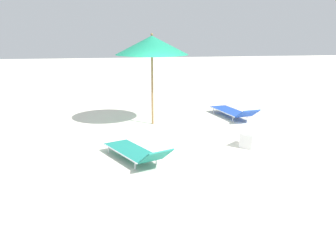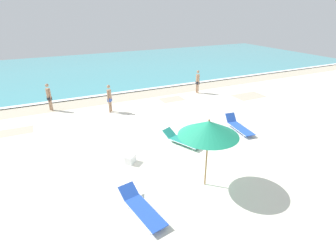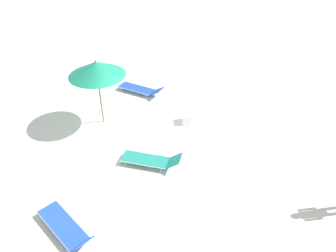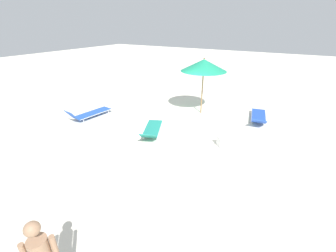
{
  "view_description": "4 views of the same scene",
  "coord_description": "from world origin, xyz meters",
  "px_view_note": "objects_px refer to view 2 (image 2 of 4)",
  "views": [
    {
      "loc": [
        1.59,
        8.57,
        2.76
      ],
      "look_at": [
        0.31,
        1.0,
        0.78
      ],
      "focal_mm": 40.0,
      "sensor_mm": 36.0,
      "label": 1
    },
    {
      "loc": [
        -4.55,
        -8.98,
        6.09
      ],
      "look_at": [
        0.39,
        1.22,
        0.94
      ],
      "focal_mm": 28.0,
      "sensor_mm": 36.0,
      "label": 2
    },
    {
      "loc": [
        7.18,
        6.55,
        7.53
      ],
      "look_at": [
        0.11,
        0.95,
        1.13
      ],
      "focal_mm": 35.0,
      "sensor_mm": 36.0,
      "label": 3
    },
    {
      "loc": [
        -3.64,
        7.56,
        4.11
      ],
      "look_at": [
        -0.09,
        1.48,
        0.85
      ],
      "focal_mm": 24.0,
      "sensor_mm": 36.0,
      "label": 4
    }
  ],
  "objects_px": {
    "beachgoer_shoreline_child": "(49,95)",
    "sun_lounger_near_water_left": "(182,140)",
    "cooler_box": "(130,159)",
    "beachgoer_wading_adult": "(109,97)",
    "sun_lounger_under_umbrella": "(142,208)",
    "beach_umbrella": "(209,128)",
    "sun_lounger_beside_umbrella": "(239,126)",
    "beachgoer_strolling_adult": "(198,80)"
  },
  "relations": [
    {
      "from": "beachgoer_strolling_adult",
      "to": "sun_lounger_beside_umbrella",
      "type": "bearing_deg",
      "value": 167.54
    },
    {
      "from": "sun_lounger_beside_umbrella",
      "to": "beachgoer_shoreline_child",
      "type": "bearing_deg",
      "value": 146.68
    },
    {
      "from": "sun_lounger_under_umbrella",
      "to": "sun_lounger_near_water_left",
      "type": "xyz_separation_m",
      "value": [
        3.43,
        3.6,
        0.01
      ]
    },
    {
      "from": "beach_umbrella",
      "to": "sun_lounger_under_umbrella",
      "type": "xyz_separation_m",
      "value": [
        -2.67,
        -0.38,
        -2.12
      ]
    },
    {
      "from": "sun_lounger_near_water_left",
      "to": "sun_lounger_under_umbrella",
      "type": "bearing_deg",
      "value": -157.82
    },
    {
      "from": "sun_lounger_near_water_left",
      "to": "beachgoer_strolling_adult",
      "type": "xyz_separation_m",
      "value": [
        5.07,
        6.81,
        0.79
      ]
    },
    {
      "from": "sun_lounger_near_water_left",
      "to": "beachgoer_shoreline_child",
      "type": "distance_m",
      "value": 9.42
    },
    {
      "from": "sun_lounger_under_umbrella",
      "to": "beachgoer_strolling_adult",
      "type": "xyz_separation_m",
      "value": [
        8.5,
        10.41,
        0.8
      ]
    },
    {
      "from": "beach_umbrella",
      "to": "beachgoer_strolling_adult",
      "type": "bearing_deg",
      "value": 59.84
    },
    {
      "from": "sun_lounger_beside_umbrella",
      "to": "sun_lounger_under_umbrella",
      "type": "bearing_deg",
      "value": -145.26
    },
    {
      "from": "sun_lounger_beside_umbrella",
      "to": "beachgoer_shoreline_child",
      "type": "height_order",
      "value": "beachgoer_shoreline_child"
    },
    {
      "from": "sun_lounger_under_umbrella",
      "to": "beachgoer_wading_adult",
      "type": "bearing_deg",
      "value": 71.15
    },
    {
      "from": "sun_lounger_near_water_left",
      "to": "beachgoer_shoreline_child",
      "type": "height_order",
      "value": "beachgoer_shoreline_child"
    },
    {
      "from": "sun_lounger_beside_umbrella",
      "to": "cooler_box",
      "type": "height_order",
      "value": "sun_lounger_beside_umbrella"
    },
    {
      "from": "sun_lounger_beside_umbrella",
      "to": "beachgoer_strolling_adult",
      "type": "relative_size",
      "value": 1.24
    },
    {
      "from": "beach_umbrella",
      "to": "sun_lounger_beside_umbrella",
      "type": "bearing_deg",
      "value": 37.25
    },
    {
      "from": "beachgoer_shoreline_child",
      "to": "beachgoer_wading_adult",
      "type": "bearing_deg",
      "value": -150.44
    },
    {
      "from": "beachgoer_wading_adult",
      "to": "cooler_box",
      "type": "height_order",
      "value": "beachgoer_wading_adult"
    },
    {
      "from": "sun_lounger_near_water_left",
      "to": "beachgoer_strolling_adult",
      "type": "bearing_deg",
      "value": 29.14
    },
    {
      "from": "beachgoer_shoreline_child",
      "to": "beachgoer_strolling_adult",
      "type": "height_order",
      "value": "same"
    },
    {
      "from": "sun_lounger_beside_umbrella",
      "to": "cooler_box",
      "type": "bearing_deg",
      "value": -167.38
    },
    {
      "from": "beachgoer_shoreline_child",
      "to": "cooler_box",
      "type": "distance_m",
      "value": 8.68
    },
    {
      "from": "beachgoer_shoreline_child",
      "to": "beachgoer_strolling_adult",
      "type": "xyz_separation_m",
      "value": [
        10.49,
        -0.86,
        0.0
      ]
    },
    {
      "from": "beach_umbrella",
      "to": "sun_lounger_near_water_left",
      "type": "xyz_separation_m",
      "value": [
        0.76,
        3.23,
        -2.11
      ]
    },
    {
      "from": "sun_lounger_near_water_left",
      "to": "beachgoer_shoreline_child",
      "type": "relative_size",
      "value": 1.2
    },
    {
      "from": "beachgoer_strolling_adult",
      "to": "cooler_box",
      "type": "bearing_deg",
      "value": 133.46
    },
    {
      "from": "beach_umbrella",
      "to": "beachgoer_strolling_adult",
      "type": "height_order",
      "value": "beach_umbrella"
    },
    {
      "from": "sun_lounger_beside_umbrella",
      "to": "beachgoer_strolling_adult",
      "type": "height_order",
      "value": "beachgoer_strolling_adult"
    },
    {
      "from": "cooler_box",
      "to": "sun_lounger_beside_umbrella",
      "type": "bearing_deg",
      "value": -35.99
    },
    {
      "from": "beachgoer_shoreline_child",
      "to": "beachgoer_strolling_adult",
      "type": "distance_m",
      "value": 10.52
    },
    {
      "from": "beachgoer_wading_adult",
      "to": "beachgoer_strolling_adult",
      "type": "xyz_separation_m",
      "value": [
        7.1,
        1.08,
        0.0
      ]
    },
    {
      "from": "beachgoer_shoreline_child",
      "to": "beachgoer_strolling_adult",
      "type": "relative_size",
      "value": 1.0
    },
    {
      "from": "beachgoer_shoreline_child",
      "to": "sun_lounger_beside_umbrella",
      "type": "bearing_deg",
      "value": -161.01
    },
    {
      "from": "cooler_box",
      "to": "beachgoer_wading_adult",
      "type": "bearing_deg",
      "value": 41.56
    },
    {
      "from": "beach_umbrella",
      "to": "sun_lounger_beside_umbrella",
      "type": "height_order",
      "value": "beach_umbrella"
    },
    {
      "from": "sun_lounger_beside_umbrella",
      "to": "beachgoer_shoreline_child",
      "type": "xyz_separation_m",
      "value": [
        -8.95,
        7.63,
        0.78
      ]
    },
    {
      "from": "sun_lounger_under_umbrella",
      "to": "sun_lounger_near_water_left",
      "type": "bearing_deg",
      "value": 36.06
    },
    {
      "from": "beachgoer_wading_adult",
      "to": "beachgoer_shoreline_child",
      "type": "bearing_deg",
      "value": 100.39
    },
    {
      "from": "beachgoer_strolling_adult",
      "to": "cooler_box",
      "type": "relative_size",
      "value": 2.9
    },
    {
      "from": "beach_umbrella",
      "to": "sun_lounger_beside_umbrella",
      "type": "distance_m",
      "value": 5.79
    },
    {
      "from": "beachgoer_shoreline_child",
      "to": "sun_lounger_near_water_left",
      "type": "bearing_deg",
      "value": -175.33
    },
    {
      "from": "sun_lounger_under_umbrella",
      "to": "beachgoer_strolling_adult",
      "type": "bearing_deg",
      "value": 40.45
    }
  ]
}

